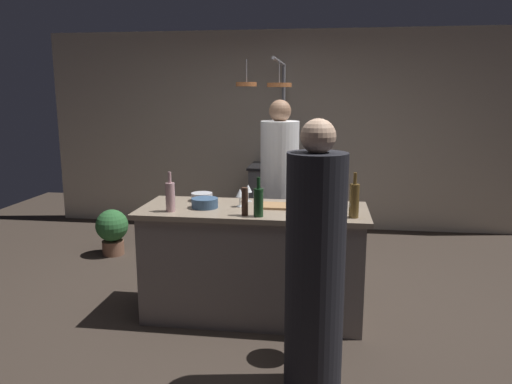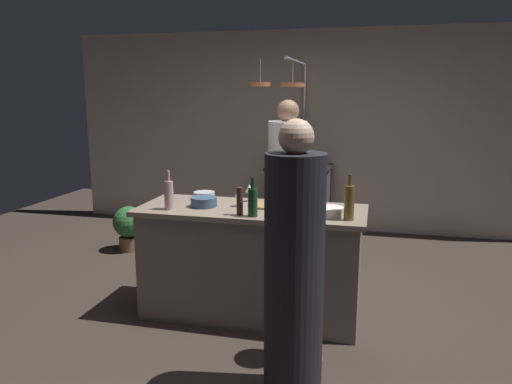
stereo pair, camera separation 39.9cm
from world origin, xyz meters
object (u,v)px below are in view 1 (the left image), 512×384
Objects in this scene: wine_bottle_amber at (354,200)px; wine_bottle_rose at (170,196)px; bar_stool_right at (316,307)px; wine_glass_near_left_guest at (240,194)px; pepper_mill at (245,201)px; mixing_bowl_blue at (205,203)px; potted_plant at (112,229)px; cutting_board at (277,206)px; mixing_bowl_ceramic at (334,210)px; stove_range at (281,199)px; wine_glass_by_chef at (248,189)px; wine_bottle_red at (258,202)px; mixing_bowl_steel at (202,197)px; chef at (279,197)px; guest_right at (315,271)px.

wine_bottle_rose is at bearing -179.91° from wine_bottle_amber.
wine_glass_near_left_guest reaches higher than bar_stool_right.
wine_bottle_rose is (-0.59, 0.04, 0.01)m from pepper_mill.
pepper_mill reaches higher than mixing_bowl_blue.
potted_plant is 2.03m from wine_bottle_rose.
mixing_bowl_ceramic is at bearing -22.12° from cutting_board.
wine_glass_near_left_guest is (0.50, 0.23, -0.01)m from wine_bottle_rose.
cutting_board is (1.98, -1.23, 0.61)m from potted_plant.
wine_bottle_amber is 1.59× the size of mixing_bowl_blue.
mixing_bowl_blue is at bearing -98.75° from stove_range.
wine_bottle_red is at bearing -72.55° from wine_glass_by_chef.
wine_bottle_rose is 1.05× the size of wine_bottle_red.
stove_range is 2.57m from mixing_bowl_blue.
wine_glass_by_chef is 0.20m from wine_glass_near_left_guest.
mixing_bowl_ceramic is (1.24, 0.08, -0.08)m from wine_bottle_rose.
wine_bottle_amber is (1.38, 0.00, 0.01)m from wine_bottle_rose.
cutting_board is 0.85m from wine_bottle_rose.
cutting_board is 0.67m from mixing_bowl_steel.
pepper_mill is at bearing 169.04° from wine_bottle_red.
wine_bottle_rose is 2.11× the size of wine_glass_by_chef.
mixing_bowl_blue is at bearing -118.43° from chef.
wine_glass_near_left_guest is (-0.11, -2.42, 0.56)m from stove_range.
guest_right is at bearing -97.61° from mixing_bowl_ceramic.
guest_right is at bearing -58.70° from wine_glass_near_left_guest.
mixing_bowl_steel is at bearing 167.17° from cutting_board.
pepper_mill is at bearing 145.16° from bar_stool_right.
pepper_mill is 1.44× the size of wine_glass_by_chef.
bar_stool_right is 2.21× the size of wine_bottle_rose.
wine_bottle_rose reaches higher than wine_bottle_red.
mixing_bowl_steel is (-0.60, -0.68, 0.13)m from chef.
mixing_bowl_blue is (-0.57, -0.10, 0.03)m from cutting_board.
guest_right is at bearing -46.76° from mixing_bowl_blue.
potted_plant is at bearing 140.82° from mixing_bowl_steel.
mixing_bowl_steel is at bearing 139.93° from bar_stool_right.
cutting_board is 1.52× the size of pepper_mill.
wine_bottle_red reaches higher than cutting_board.
wine_glass_by_chef is at bearing 115.69° from guest_right.
pepper_mill is at bearing -90.61° from stove_range.
stove_range is at bearing 94.53° from chef.
pepper_mill is at bearing -40.91° from potted_plant.
stove_range is 4.34× the size of mixing_bowl_ceramic.
wine_bottle_rose reaches higher than mixing_bowl_blue.
wine_bottle_rose reaches higher than wine_glass_by_chef.
wine_bottle_amber reaches higher than mixing_bowl_steel.
wine_bottle_amber is (0.65, -1.09, 0.23)m from chef.
stove_range is 2.77m from wine_bottle_red.
wine_bottle_red is (-0.69, -0.06, -0.02)m from wine_bottle_amber.
potted_plant is 1.82m from mixing_bowl_steel.
wine_bottle_rose is (-1.12, 0.79, 0.25)m from guest_right.
wine_glass_by_chef is at bearing 2.62° from mixing_bowl_steel.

